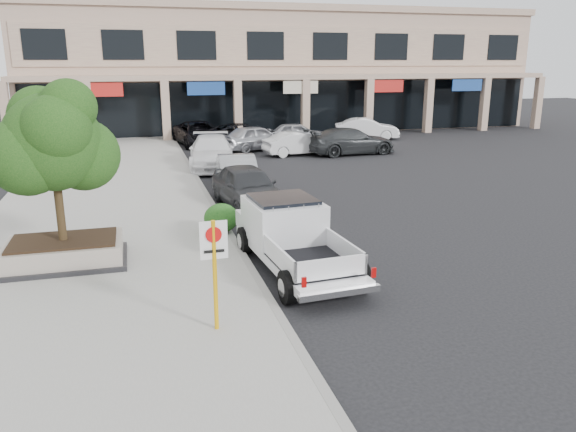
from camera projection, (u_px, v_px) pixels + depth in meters
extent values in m
plane|color=black|center=(319.00, 281.00, 14.32)|extent=(120.00, 120.00, 0.00)
cube|color=gray|center=(103.00, 230.00, 18.45)|extent=(8.00, 52.00, 0.15)
cube|color=gray|center=(222.00, 221.00, 19.47)|extent=(0.20, 52.00, 0.15)
cube|color=tan|center=(281.00, 72.00, 46.75)|extent=(40.00, 10.00, 9.00)
cube|color=gray|center=(281.00, 12.00, 45.48)|extent=(40.40, 10.40, 0.50)
cube|color=gray|center=(302.00, 77.00, 41.14)|extent=(40.00, 2.20, 0.35)
cube|color=tan|center=(6.00, 115.00, 35.78)|extent=(0.55, 0.55, 4.20)
cube|color=tan|center=(538.00, 103.00, 46.09)|extent=(0.55, 0.55, 4.20)
cube|color=black|center=(298.00, 107.00, 42.73)|extent=(39.20, 0.08, 3.90)
cube|color=black|center=(66.00, 261.00, 15.17)|extent=(3.20, 2.20, 0.12)
cube|color=gray|center=(64.00, 250.00, 15.08)|extent=(3.00, 2.00, 0.50)
cube|color=black|center=(63.00, 240.00, 15.01)|extent=(2.70, 1.70, 0.06)
cylinder|color=#302213|center=(59.00, 199.00, 14.71)|extent=(0.22, 0.22, 2.20)
sphere|color=#133B10|center=(52.00, 142.00, 14.31)|extent=(2.50, 2.50, 2.50)
sphere|color=#133B10|center=(84.00, 155.00, 14.87)|extent=(1.90, 1.90, 1.90)
sphere|color=#133B10|center=(40.00, 117.00, 14.53)|extent=(1.60, 1.60, 1.60)
cylinder|color=#E6A50C|center=(215.00, 276.00, 11.18)|extent=(0.09, 0.09, 2.30)
cube|color=white|center=(214.00, 240.00, 10.97)|extent=(0.55, 0.03, 0.78)
cylinder|color=red|center=(214.00, 235.00, 10.91)|extent=(0.32, 0.01, 0.32)
ellipsoid|color=#124013|center=(221.00, 218.00, 17.81)|extent=(1.10, 0.99, 0.93)
imported|color=#2A2B2F|center=(247.00, 187.00, 21.37)|extent=(2.42, 4.90, 1.61)
imported|color=#93969A|center=(237.00, 173.00, 24.26)|extent=(1.92, 4.62, 1.49)
imported|color=white|center=(212.00, 152.00, 29.35)|extent=(2.98, 5.89, 1.64)
imported|color=black|center=(199.00, 134.00, 37.08)|extent=(3.34, 5.98, 1.58)
imported|color=#A5A6AD|center=(256.00, 138.00, 35.09)|extent=(5.00, 3.30, 1.58)
imported|color=silver|center=(298.00, 144.00, 33.33)|extent=(4.30, 1.96, 1.37)
imported|color=#292B2D|center=(351.00, 141.00, 33.62)|extent=(5.59, 2.66, 1.57)
imported|color=black|center=(243.00, 134.00, 37.28)|extent=(5.71, 3.74, 1.46)
imported|color=#ABADB3|center=(297.00, 133.00, 37.89)|extent=(4.41, 2.38, 1.43)
imported|color=white|center=(367.00, 129.00, 40.12)|extent=(4.78, 2.83, 1.49)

